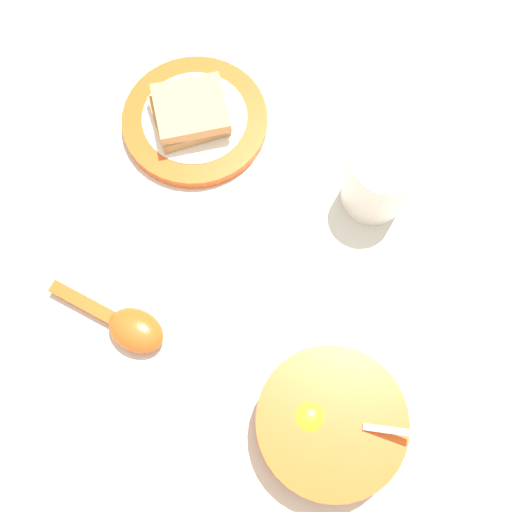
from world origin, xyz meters
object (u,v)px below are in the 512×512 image
object	(u,v)px
toast_plate	(195,120)
drinking_cup	(379,180)
soup_spoon	(128,326)
egg_bowl	(330,423)
toast_sandwich	(190,112)

from	to	relation	value
toast_plate	drinking_cup	xyz separation A→B (m)	(0.10, 0.24, 0.04)
soup_spoon	drinking_cup	size ratio (longest dim) A/B	1.63
egg_bowl	soup_spoon	size ratio (longest dim) A/B	1.07
toast_plate	toast_sandwich	size ratio (longest dim) A/B	1.69
toast_sandwich	drinking_cup	bearing A→B (deg)	68.51
toast_sandwich	egg_bowl	bearing A→B (deg)	26.03
egg_bowl	soup_spoon	world-z (taller)	egg_bowl
egg_bowl	drinking_cup	size ratio (longest dim) A/B	1.75
soup_spoon	drinking_cup	xyz separation A→B (m)	(-0.19, 0.29, 0.04)
toast_plate	egg_bowl	bearing A→B (deg)	25.32
egg_bowl	soup_spoon	distance (m)	0.26
toast_plate	drinking_cup	distance (m)	0.26
soup_spoon	drinking_cup	world-z (taller)	drinking_cup
toast_plate	soup_spoon	xyz separation A→B (m)	(0.29, -0.06, 0.01)
soup_spoon	drinking_cup	distance (m)	0.35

